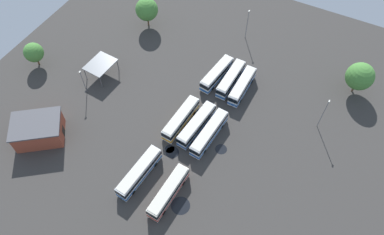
% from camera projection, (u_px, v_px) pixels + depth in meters
% --- Properties ---
extents(ground_plane, '(112.45, 112.45, 0.00)m').
position_uv_depth(ground_plane, '(196.00, 130.00, 84.12)').
color(ground_plane, '#383533').
extents(bus_row0_slot0, '(11.89, 4.04, 3.53)m').
position_uv_depth(bus_row0_slot0, '(217.00, 74.00, 91.72)').
color(bus_row0_slot0, silver).
rests_on(bus_row0_slot0, ground_plane).
extents(bus_row0_slot1, '(11.67, 2.89, 3.53)m').
position_uv_depth(bus_row0_slot1, '(231.00, 79.00, 90.73)').
color(bus_row0_slot1, silver).
rests_on(bus_row0_slot1, ground_plane).
extents(bus_row0_slot2, '(11.47, 2.70, 3.53)m').
position_uv_depth(bus_row0_slot2, '(242.00, 86.00, 89.41)').
color(bus_row0_slot2, silver).
rests_on(bus_row0_slot2, ground_plane).
extents(bus_row1_slot0, '(12.36, 3.33, 3.53)m').
position_uv_depth(bus_row1_slot0, '(181.00, 119.00, 83.69)').
color(bus_row1_slot0, silver).
rests_on(bus_row1_slot0, ground_plane).
extents(bus_row1_slot1, '(12.57, 3.84, 3.53)m').
position_uv_depth(bus_row1_slot1, '(197.00, 125.00, 82.74)').
color(bus_row1_slot1, silver).
rests_on(bus_row1_slot1, ground_plane).
extents(bus_row1_slot2, '(12.77, 3.53, 3.53)m').
position_uv_depth(bus_row1_slot2, '(209.00, 133.00, 81.43)').
color(bus_row1_slot2, silver).
rests_on(bus_row1_slot2, ground_plane).
extents(bus_row2_slot0, '(12.54, 3.62, 3.53)m').
position_uv_depth(bus_row2_slot0, '(139.00, 172.00, 75.78)').
color(bus_row2_slot0, silver).
rests_on(bus_row2_slot0, ground_plane).
extents(bus_row2_slot2, '(12.03, 3.18, 3.53)m').
position_uv_depth(bus_row2_slot2, '(168.00, 192.00, 73.25)').
color(bus_row2_slot2, silver).
rests_on(bus_row2_slot2, ground_plane).
extents(depot_building, '(12.81, 13.37, 5.17)m').
position_uv_depth(depot_building, '(38.00, 130.00, 81.03)').
color(depot_building, '#99422D').
rests_on(depot_building, ground_plane).
extents(maintenance_shelter, '(7.60, 6.17, 3.91)m').
position_uv_depth(maintenance_shelter, '(100.00, 64.00, 91.13)').
color(maintenance_shelter, slate).
rests_on(maintenance_shelter, ground_plane).
extents(lamp_post_by_building, '(0.56, 0.28, 7.33)m').
position_uv_depth(lamp_post_by_building, '(83.00, 81.00, 87.43)').
color(lamp_post_by_building, slate).
rests_on(lamp_post_by_building, ground_plane).
extents(lamp_post_far_corner, '(0.56, 0.28, 9.05)m').
position_uv_depth(lamp_post_far_corner, '(247.00, 23.00, 98.22)').
color(lamp_post_far_corner, slate).
rests_on(lamp_post_far_corner, ground_plane).
extents(lamp_post_mid_lot, '(0.56, 0.28, 9.44)m').
position_uv_depth(lamp_post_mid_lot, '(323.00, 113.00, 80.60)').
color(lamp_post_mid_lot, slate).
rests_on(lamp_post_mid_lot, ground_plane).
extents(tree_south_edge, '(6.24, 6.24, 8.59)m').
position_uv_depth(tree_south_edge, '(147.00, 10.00, 100.74)').
color(tree_south_edge, brown).
rests_on(tree_south_edge, ground_plane).
extents(tree_northeast, '(4.96, 4.96, 6.81)m').
position_uv_depth(tree_northeast, '(34.00, 52.00, 92.66)').
color(tree_northeast, brown).
rests_on(tree_northeast, ground_plane).
extents(tree_north_edge, '(6.65, 6.65, 8.72)m').
position_uv_depth(tree_north_edge, '(360.00, 76.00, 86.53)').
color(tree_north_edge, brown).
rests_on(tree_north_edge, ground_plane).
extents(puddle_near_shelter, '(3.89, 3.89, 0.01)m').
position_uv_depth(puddle_near_shelter, '(181.00, 206.00, 73.53)').
color(puddle_near_shelter, black).
rests_on(puddle_near_shelter, ground_plane).
extents(puddle_back_corner, '(2.66, 2.66, 0.01)m').
position_uv_depth(puddle_back_corner, '(221.00, 149.00, 81.18)').
color(puddle_back_corner, black).
rests_on(puddle_back_corner, ground_plane).
extents(puddle_front_lane, '(3.03, 3.03, 0.01)m').
position_uv_depth(puddle_front_lane, '(172.00, 152.00, 80.72)').
color(puddle_front_lane, black).
rests_on(puddle_front_lane, ground_plane).
extents(puddle_centre_drain, '(2.16, 2.16, 0.01)m').
position_uv_depth(puddle_centre_drain, '(170.00, 149.00, 81.21)').
color(puddle_centre_drain, black).
rests_on(puddle_centre_drain, ground_plane).
extents(puddle_between_rows, '(1.59, 1.59, 0.01)m').
position_uv_depth(puddle_between_rows, '(122.00, 187.00, 75.89)').
color(puddle_between_rows, black).
rests_on(puddle_between_rows, ground_plane).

